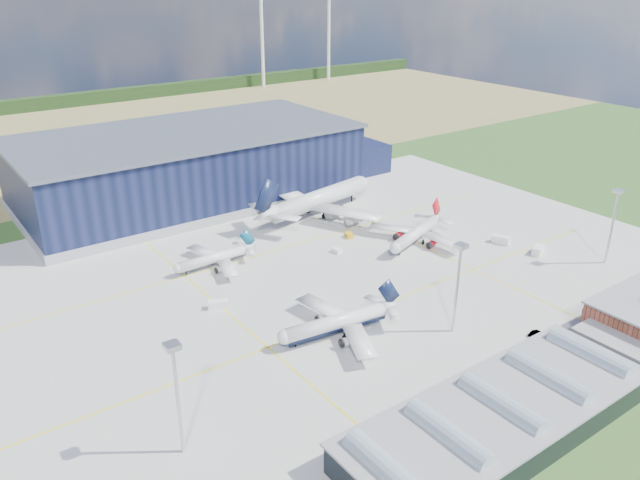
{
  "coord_description": "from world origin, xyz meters",
  "views": [
    {
      "loc": [
        -91.6,
        -115.84,
        80.06
      ],
      "look_at": [
        5.05,
        17.89,
        8.38
      ],
      "focal_mm": 35.0,
      "sensor_mm": 36.0,
      "label": 1
    }
  ],
  "objects": [
    {
      "name": "treeline",
      "position": [
        0.0,
        300.0,
        4.0
      ],
      "size": [
        600.0,
        8.0,
        8.0
      ],
      "primitive_type": "cube",
      "color": "black",
      "rests_on": "ground"
    },
    {
      "name": "gse_tug_b",
      "position": [
        2.65,
        -46.0,
        0.63
      ],
      "size": [
        1.97,
        2.92,
        1.25
      ],
      "primitive_type": "cube",
      "rotation": [
        0.0,
        0.0,
        0.01
      ],
      "color": "gold",
      "rests_on": "ground"
    },
    {
      "name": "hangar",
      "position": [
        2.81,
        94.8,
        11.62
      ],
      "size": [
        145.0,
        62.0,
        26.1
      ],
      "color": "black",
      "rests_on": "ground"
    },
    {
      "name": "ground",
      "position": [
        0.0,
        0.0,
        0.0
      ],
      "size": [
        600.0,
        600.0,
        0.0
      ],
      "primitive_type": "plane",
      "color": "#254A1B",
      "rests_on": "ground"
    },
    {
      "name": "gse_van_a",
      "position": [
        -30.7,
        13.07,
        1.11
      ],
      "size": [
        5.51,
        4.39,
        2.22
      ],
      "primitive_type": "cube",
      "rotation": [
        0.0,
        0.0,
        1.07
      ],
      "color": "white",
      "rests_on": "ground"
    },
    {
      "name": "airliner_navy",
      "position": [
        -14.09,
        -14.93,
        5.54
      ],
      "size": [
        38.04,
        37.4,
        11.09
      ],
      "primitive_type": null,
      "rotation": [
        0.0,
        0.0,
        3.01
      ],
      "color": "silver",
      "rests_on": "ground"
    },
    {
      "name": "apron",
      "position": [
        0.0,
        10.0,
        0.03
      ],
      "size": [
        220.0,
        160.0,
        0.08
      ],
      "color": "#989994",
      "rests_on": "ground"
    },
    {
      "name": "farmland",
      "position": [
        0.0,
        220.0,
        0.0
      ],
      "size": [
        600.0,
        220.0,
        0.01
      ],
      "primitive_type": "cube",
      "color": "#91854E",
      "rests_on": "ground"
    },
    {
      "name": "gse_cart_b",
      "position": [
        33.56,
        42.85,
        0.57
      ],
      "size": [
        2.99,
        3.17,
        1.14
      ],
      "primitive_type": "cube",
      "rotation": [
        0.0,
        0.0,
        0.64
      ],
      "color": "white",
      "rests_on": "ground"
    },
    {
      "name": "car_b",
      "position": [
        24.35,
        -42.79,
        0.62
      ],
      "size": [
        3.89,
        1.65,
        1.25
      ],
      "primitive_type": "imported",
      "rotation": [
        0.0,
        0.0,
        1.66
      ],
      "color": "#99999E",
      "rests_on": "ground"
    },
    {
      "name": "airliner_regional",
      "position": [
        -20.89,
        35.52,
        4.45
      ],
      "size": [
        27.75,
        27.17,
        8.91
      ],
      "primitive_type": null,
      "rotation": [
        0.0,
        0.0,
        3.16
      ],
      "color": "silver",
      "rests_on": "ground"
    },
    {
      "name": "airliner_widebody",
      "position": [
        29.73,
        52.4,
        9.21
      ],
      "size": [
        65.91,
        64.94,
        18.41
      ],
      "primitive_type": null,
      "rotation": [
        0.0,
        0.0,
        0.19
      ],
      "color": "silver",
      "rests_on": "ground"
    },
    {
      "name": "light_mast_center",
      "position": [
        10.0,
        -30.0,
        15.43
      ],
      "size": [
        2.6,
        2.6,
        23.0
      ],
      "color": "silver",
      "rests_on": "ground"
    },
    {
      "name": "light_mast_west",
      "position": [
        -60.0,
        -30.0,
        15.43
      ],
      "size": [
        2.6,
        2.6,
        23.0
      ],
      "color": "silver",
      "rests_on": "ground"
    },
    {
      "name": "light_mast_east",
      "position": [
        75.0,
        -30.0,
        15.43
      ],
      "size": [
        2.6,
        2.6,
        23.0
      ],
      "color": "silver",
      "rests_on": "ground"
    },
    {
      "name": "gse_tug_c",
      "position": [
        25.26,
        29.7,
        0.75
      ],
      "size": [
        3.13,
        3.92,
        1.49
      ],
      "primitive_type": "cube",
      "rotation": [
        0.0,
        0.0,
        -0.33
      ],
      "color": "gold",
      "rests_on": "ground"
    },
    {
      "name": "gse_cart_a",
      "position": [
        14.84,
        22.58,
        0.67
      ],
      "size": [
        2.5,
        3.36,
        1.34
      ],
      "primitive_type": "cube",
      "rotation": [
        0.0,
        0.0,
        0.15
      ],
      "color": "white",
      "rests_on": "ground"
    },
    {
      "name": "airliner_red",
      "position": [
        38.83,
        13.24,
        5.52
      ],
      "size": [
        43.02,
        42.57,
        11.05
      ],
      "primitive_type": null,
      "rotation": [
        0.0,
        0.0,
        3.48
      ],
      "color": "silver",
      "rests_on": "ground"
    },
    {
      "name": "glass_concourse",
      "position": [
        -6.45,
        -60.0,
        3.69
      ],
      "size": [
        78.0,
        23.0,
        8.6
      ],
      "color": "black",
      "rests_on": "ground"
    },
    {
      "name": "gse_van_b",
      "position": [
        61.5,
        -2.39,
        1.24
      ],
      "size": [
        4.24,
        5.95,
        2.48
      ],
      "primitive_type": "cube",
      "rotation": [
        0.0,
        0.0,
        0.36
      ],
      "color": "white",
      "rests_on": "ground"
    },
    {
      "name": "gse_van_c",
      "position": [
        64.31,
        -14.26,
        1.25
      ],
      "size": [
        5.76,
        4.1,
        2.51
      ],
      "primitive_type": "cube",
      "rotation": [
        0.0,
        0.0,
        1.91
      ],
      "color": "white",
      "rests_on": "ground"
    }
  ]
}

